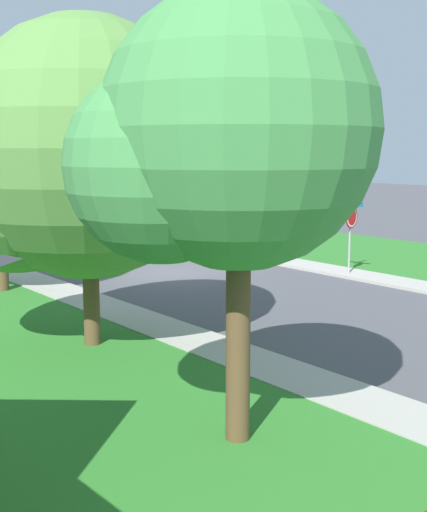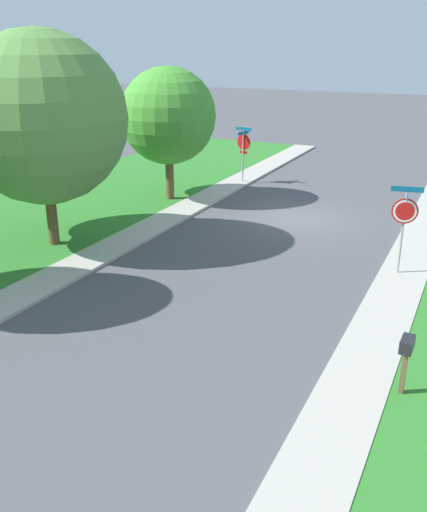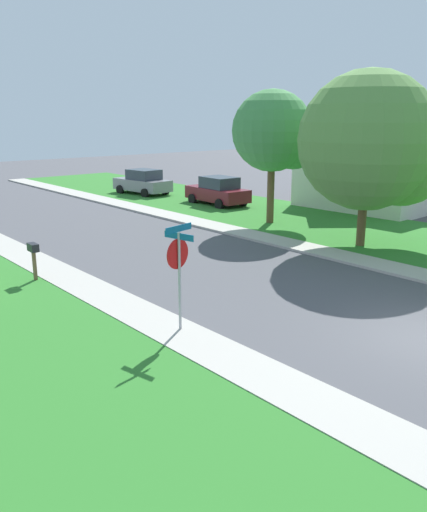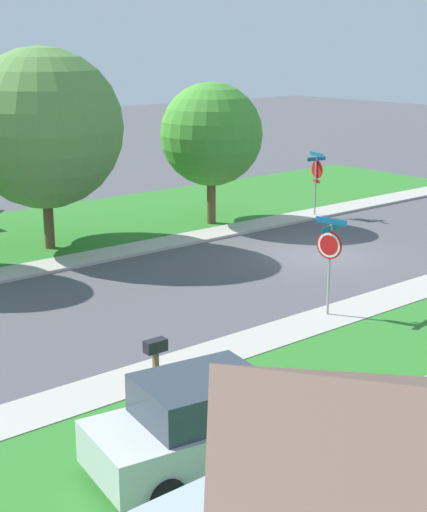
% 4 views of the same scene
% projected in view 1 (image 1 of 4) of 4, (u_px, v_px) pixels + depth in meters
% --- Properties ---
extents(ground_plane, '(120.00, 120.00, 0.00)m').
position_uv_depth(ground_plane, '(170.00, 272.00, 24.63)').
color(ground_plane, '#4C4C51').
extents(sidewalk_east, '(1.40, 56.00, 0.10)m').
position_uv_depth(sidewalk_east, '(326.00, 389.00, 12.40)').
color(sidewalk_east, '#ADA89E').
rests_on(sidewalk_east, ground).
extents(lawn_east, '(8.00, 56.00, 0.08)m').
position_uv_depth(lawn_east, '(94.00, 461.00, 9.56)').
color(lawn_east, '#2D7528').
rests_on(lawn_east, ground).
extents(stop_sign_near_corner, '(0.91, 0.91, 2.77)m').
position_uv_depth(stop_sign_near_corner, '(1.00, 218.00, 25.23)').
color(stop_sign_near_corner, '#9E9EA3').
rests_on(stop_sign_near_corner, ground).
extents(stop_sign_far_corner, '(0.90, 0.90, 2.77)m').
position_uv_depth(stop_sign_far_corner, '(351.00, 222.00, 23.58)').
color(stop_sign_far_corner, '#9E9EA3').
rests_on(stop_sign_far_corner, ground).
extents(tree_sidewalk_far, '(4.25, 3.95, 6.59)m').
position_uv_depth(tree_sidewalk_far, '(220.00, 140.00, 9.52)').
color(tree_sidewalk_far, brown).
rests_on(tree_sidewalk_far, ground).
extents(tree_across_left, '(5.99, 5.57, 7.15)m').
position_uv_depth(tree_across_left, '(69.00, 157.00, 14.56)').
color(tree_across_left, brown).
rests_on(tree_across_left, ground).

